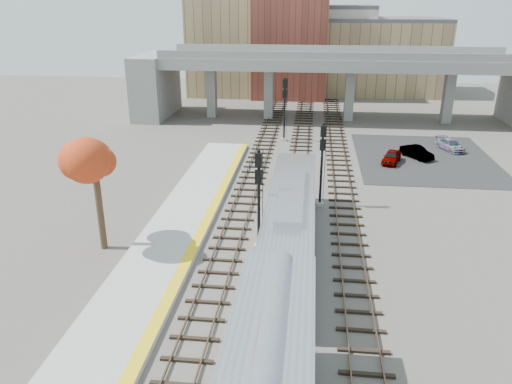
% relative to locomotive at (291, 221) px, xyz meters
% --- Properties ---
extents(ground, '(160.00, 160.00, 0.00)m').
position_rel_locomotive_xyz_m(ground, '(-1.00, -5.51, -2.28)').
color(ground, '#47423D').
rests_on(ground, ground).
extents(platform, '(4.50, 60.00, 0.35)m').
position_rel_locomotive_xyz_m(platform, '(-8.25, -5.51, -2.10)').
color(platform, '#9E9E99').
rests_on(platform, ground).
extents(yellow_strip, '(0.70, 60.00, 0.01)m').
position_rel_locomotive_xyz_m(yellow_strip, '(-6.35, -5.51, -1.92)').
color(yellow_strip, yellow).
rests_on(yellow_strip, platform).
extents(tracks, '(10.70, 95.00, 0.25)m').
position_rel_locomotive_xyz_m(tracks, '(-0.07, 6.99, -2.20)').
color(tracks, black).
rests_on(tracks, ground).
extents(overpass, '(54.00, 12.00, 9.50)m').
position_rel_locomotive_xyz_m(overpass, '(3.92, 39.49, 3.53)').
color(overpass, slate).
rests_on(overpass, ground).
extents(buildings_far, '(43.00, 21.00, 20.60)m').
position_rel_locomotive_xyz_m(buildings_far, '(0.26, 61.06, 5.60)').
color(buildings_far, tan).
rests_on(buildings_far, ground).
extents(parking_lot, '(14.00, 18.00, 0.04)m').
position_rel_locomotive_xyz_m(parking_lot, '(13.00, 22.49, -2.26)').
color(parking_lot, black).
rests_on(parking_lot, ground).
extents(locomotive, '(3.02, 19.05, 4.10)m').
position_rel_locomotive_xyz_m(locomotive, '(0.00, 0.00, 0.00)').
color(locomotive, '#A8AAB2').
rests_on(locomotive, ground).
extents(signal_mast_near, '(0.60, 0.64, 6.90)m').
position_rel_locomotive_xyz_m(signal_mast_near, '(-2.10, 0.19, 1.12)').
color(signal_mast_near, '#9E9E99').
rests_on(signal_mast_near, ground).
extents(signal_mast_mid, '(0.60, 0.64, 6.80)m').
position_rel_locomotive_xyz_m(signal_mast_mid, '(2.00, 8.23, 1.05)').
color(signal_mast_mid, '#9E9E99').
rests_on(signal_mast_mid, ground).
extents(signal_mast_far, '(0.60, 0.64, 7.34)m').
position_rel_locomotive_xyz_m(signal_mast_far, '(-2.10, 27.56, 1.42)').
color(signal_mast_far, '#9E9E99').
rests_on(signal_mast_far, ground).
extents(tree, '(3.60, 3.60, 8.20)m').
position_rel_locomotive_xyz_m(tree, '(-12.45, -0.79, 3.80)').
color(tree, '#382619').
rests_on(tree, ground).
extents(car_a, '(2.61, 4.01, 1.27)m').
position_rel_locomotive_xyz_m(car_a, '(9.30, 20.29, -1.60)').
color(car_a, '#99999E').
rests_on(car_a, parking_lot).
extents(car_b, '(3.29, 3.93, 1.27)m').
position_rel_locomotive_xyz_m(car_b, '(12.13, 22.26, -1.60)').
color(car_b, '#99999E').
rests_on(car_b, parking_lot).
extents(car_c, '(2.90, 4.37, 1.18)m').
position_rel_locomotive_xyz_m(car_c, '(16.40, 25.74, -1.65)').
color(car_c, '#99999E').
rests_on(car_c, parking_lot).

